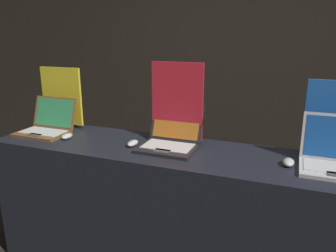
% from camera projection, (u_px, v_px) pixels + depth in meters
% --- Properties ---
extents(wall_back, '(8.00, 0.05, 2.80)m').
position_uv_depth(wall_back, '(230.00, 53.00, 3.60)').
color(wall_back, black).
rests_on(wall_back, ground_plane).
extents(display_counter, '(2.35, 0.57, 0.91)m').
position_uv_depth(display_counter, '(168.00, 213.00, 2.17)').
color(display_counter, black).
rests_on(display_counter, ground_plane).
extents(laptop_front, '(0.36, 0.31, 0.24)m').
position_uv_depth(laptop_front, '(47.00, 125.00, 2.37)').
color(laptop_front, brown).
rests_on(laptop_front, display_counter).
extents(mouse_front, '(0.06, 0.10, 0.04)m').
position_uv_depth(mouse_front, '(67.00, 136.00, 2.24)').
color(mouse_front, '#B2B2B7').
rests_on(mouse_front, display_counter).
extents(promo_stand_front, '(0.35, 0.07, 0.46)m').
position_uv_depth(promo_stand_front, '(62.00, 99.00, 2.50)').
color(promo_stand_front, black).
rests_on(promo_stand_front, display_counter).
extents(laptop_middle, '(0.35, 0.37, 0.27)m').
position_uv_depth(laptop_middle, '(171.00, 137.00, 2.08)').
color(laptop_middle, black).
rests_on(laptop_middle, display_counter).
extents(mouse_middle, '(0.06, 0.11, 0.04)m').
position_uv_depth(mouse_middle, '(133.00, 143.00, 2.11)').
color(mouse_middle, '#B2B2B7').
rests_on(mouse_middle, display_counter).
extents(promo_stand_middle, '(0.35, 0.07, 0.53)m').
position_uv_depth(promo_stand_middle, '(177.00, 105.00, 2.13)').
color(promo_stand_middle, black).
rests_on(promo_stand_middle, display_counter).
extents(mouse_back, '(0.06, 0.10, 0.04)m').
position_uv_depth(mouse_back, '(288.00, 162.00, 1.79)').
color(mouse_back, '#B2B2B7').
rests_on(mouse_back, display_counter).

